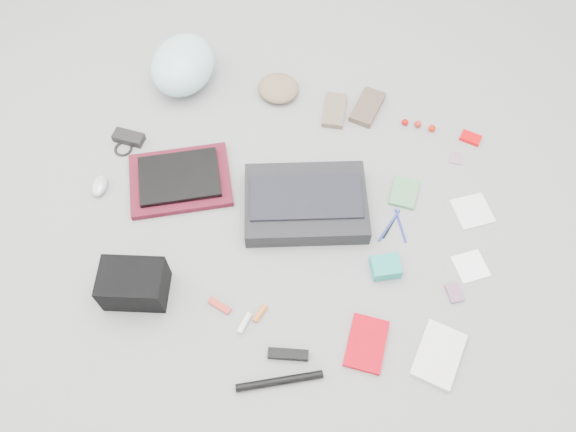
% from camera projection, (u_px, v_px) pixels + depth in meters
% --- Properties ---
extents(ground_plane, '(4.00, 4.00, 0.00)m').
position_uv_depth(ground_plane, '(288.00, 222.00, 2.14)').
color(ground_plane, gray).
extents(messenger_bag, '(0.52, 0.43, 0.08)m').
position_uv_depth(messenger_bag, '(306.00, 203.00, 2.13)').
color(messenger_bag, black).
rests_on(messenger_bag, ground_plane).
extents(bag_flap, '(0.45, 0.28, 0.01)m').
position_uv_depth(bag_flap, '(306.00, 197.00, 2.10)').
color(bag_flap, black).
rests_on(bag_flap, messenger_bag).
extents(laptop_sleeve, '(0.47, 0.41, 0.03)m').
position_uv_depth(laptop_sleeve, '(180.00, 180.00, 2.22)').
color(laptop_sleeve, '#561120').
rests_on(laptop_sleeve, ground_plane).
extents(laptop, '(0.37, 0.32, 0.02)m').
position_uv_depth(laptop, '(179.00, 177.00, 2.19)').
color(laptop, black).
rests_on(laptop, laptop_sleeve).
extents(bike_helmet, '(0.29, 0.35, 0.20)m').
position_uv_depth(bike_helmet, '(183.00, 65.00, 2.40)').
color(bike_helmet, '#AFE6E5').
rests_on(bike_helmet, ground_plane).
extents(beanie, '(0.23, 0.22, 0.06)m').
position_uv_depth(beanie, '(278.00, 88.00, 2.43)').
color(beanie, '#80694C').
rests_on(beanie, ground_plane).
extents(mitten_left, '(0.10, 0.18, 0.03)m').
position_uv_depth(mitten_left, '(334.00, 110.00, 2.39)').
color(mitten_left, '#73604B').
rests_on(mitten_left, ground_plane).
extents(mitten_right, '(0.14, 0.21, 0.03)m').
position_uv_depth(mitten_right, '(367.00, 107.00, 2.40)').
color(mitten_right, brown).
rests_on(mitten_right, ground_plane).
extents(power_brick, '(0.13, 0.07, 0.03)m').
position_uv_depth(power_brick, '(129.00, 138.00, 2.31)').
color(power_brick, black).
rests_on(power_brick, ground_plane).
extents(cable_coil, '(0.08, 0.08, 0.01)m').
position_uv_depth(cable_coil, '(123.00, 149.00, 2.30)').
color(cable_coil, black).
rests_on(cable_coil, ground_plane).
extents(mouse, '(0.07, 0.10, 0.04)m').
position_uv_depth(mouse, '(99.00, 186.00, 2.20)').
color(mouse, '#B4B4B4').
rests_on(mouse, ground_plane).
extents(camera_bag, '(0.24, 0.19, 0.14)m').
position_uv_depth(camera_bag, '(134.00, 284.00, 1.94)').
color(camera_bag, black).
rests_on(camera_bag, ground_plane).
extents(multitool, '(0.09, 0.05, 0.01)m').
position_uv_depth(multitool, '(219.00, 306.00, 1.96)').
color(multitool, '#B02F1F').
rests_on(multitool, ground_plane).
extents(toiletry_tube_white, '(0.04, 0.08, 0.02)m').
position_uv_depth(toiletry_tube_white, '(244.00, 323.00, 1.93)').
color(toiletry_tube_white, silver).
rests_on(toiletry_tube_white, ground_plane).
extents(toiletry_tube_orange, '(0.04, 0.07, 0.02)m').
position_uv_depth(toiletry_tube_orange, '(260.00, 313.00, 1.95)').
color(toiletry_tube_orange, '#C3641C').
rests_on(toiletry_tube_orange, ground_plane).
extents(u_lock, '(0.14, 0.05, 0.03)m').
position_uv_depth(u_lock, '(288.00, 354.00, 1.87)').
color(u_lock, black).
rests_on(u_lock, ground_plane).
extents(bike_pump, '(0.28, 0.13, 0.03)m').
position_uv_depth(bike_pump, '(280.00, 381.00, 1.83)').
color(bike_pump, black).
rests_on(bike_pump, ground_plane).
extents(book_red, '(0.14, 0.19, 0.02)m').
position_uv_depth(book_red, '(366.00, 343.00, 1.90)').
color(book_red, red).
rests_on(book_red, ground_plane).
extents(book_white, '(0.18, 0.23, 0.02)m').
position_uv_depth(book_white, '(439.00, 355.00, 1.88)').
color(book_white, silver).
rests_on(book_white, ground_plane).
extents(notepad, '(0.11, 0.14, 0.02)m').
position_uv_depth(notepad, '(404.00, 193.00, 2.19)').
color(notepad, '#498551').
rests_on(notepad, ground_plane).
extents(pen_blue, '(0.07, 0.15, 0.01)m').
position_uv_depth(pen_blue, '(389.00, 225.00, 2.12)').
color(pen_blue, navy).
rests_on(pen_blue, ground_plane).
extents(pen_black, '(0.05, 0.13, 0.01)m').
position_uv_depth(pen_black, '(391.00, 225.00, 2.13)').
color(pen_black, black).
rests_on(pen_black, ground_plane).
extents(pen_navy, '(0.06, 0.14, 0.01)m').
position_uv_depth(pen_navy, '(401.00, 226.00, 2.13)').
color(pen_navy, navy).
rests_on(pen_navy, ground_plane).
extents(accordion_wallet, '(0.12, 0.11, 0.05)m').
position_uv_depth(accordion_wallet, '(386.00, 267.00, 2.02)').
color(accordion_wallet, teal).
rests_on(accordion_wallet, ground_plane).
extents(card_deck, '(0.07, 0.08, 0.01)m').
position_uv_depth(card_deck, '(454.00, 293.00, 1.99)').
color(card_deck, '#8A5B7C').
rests_on(card_deck, ground_plane).
extents(napkin_top, '(0.18, 0.18, 0.01)m').
position_uv_depth(napkin_top, '(472.00, 211.00, 2.16)').
color(napkin_top, silver).
rests_on(napkin_top, ground_plane).
extents(napkin_bottom, '(0.15, 0.15, 0.01)m').
position_uv_depth(napkin_bottom, '(471.00, 266.00, 2.04)').
color(napkin_bottom, white).
rests_on(napkin_bottom, ground_plane).
extents(lollipop_a, '(0.03, 0.03, 0.03)m').
position_uv_depth(lollipop_a, '(405.00, 122.00, 2.36)').
color(lollipop_a, '#AD0506').
rests_on(lollipop_a, ground_plane).
extents(lollipop_b, '(0.04, 0.04, 0.03)m').
position_uv_depth(lollipop_b, '(418.00, 124.00, 2.35)').
color(lollipop_b, '#A42114').
rests_on(lollipop_b, ground_plane).
extents(lollipop_c, '(0.04, 0.04, 0.03)m').
position_uv_depth(lollipop_c, '(432.00, 128.00, 2.34)').
color(lollipop_c, '#B11B02').
rests_on(lollipop_c, ground_plane).
extents(altoids_tin, '(0.09, 0.07, 0.02)m').
position_uv_depth(altoids_tin, '(471.00, 138.00, 2.32)').
color(altoids_tin, red).
rests_on(altoids_tin, ground_plane).
extents(stamp_sheet, '(0.05, 0.06, 0.00)m').
position_uv_depth(stamp_sheet, '(456.00, 158.00, 2.28)').
color(stamp_sheet, gray).
rests_on(stamp_sheet, ground_plane).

